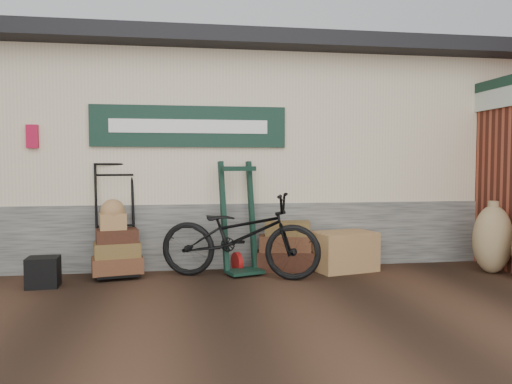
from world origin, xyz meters
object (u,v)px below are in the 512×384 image
suitcase_stack (285,245)px  green_barrow (240,218)px  black_trunk (43,272)px  bicycle (240,231)px  wicker_hamper (344,251)px  porter_trolley (116,218)px

suitcase_stack → green_barrow: bearing=-165.9°
green_barrow → black_trunk: (-2.37, -0.40, -0.56)m
green_barrow → bicycle: bearing=-114.7°
suitcase_stack → wicker_hamper: (0.78, -0.20, -0.07)m
porter_trolley → bicycle: size_ratio=0.72×
porter_trolley → suitcase_stack: porter_trolley is taller
suitcase_stack → bicycle: size_ratio=0.37×
bicycle → porter_trolley: bearing=96.1°
porter_trolley → wicker_hamper: size_ratio=1.85×
porter_trolley → suitcase_stack: bearing=-10.6°
suitcase_stack → black_trunk: suitcase_stack is taller
suitcase_stack → bicycle: bearing=-148.0°
suitcase_stack → black_trunk: 3.07m
green_barrow → suitcase_stack: 0.78m
wicker_hamper → bicycle: size_ratio=0.39×
porter_trolley → suitcase_stack: 2.28m
green_barrow → porter_trolley: bearing=157.5°
porter_trolley → wicker_hamper: 3.07m
wicker_hamper → black_trunk: size_ratio=2.26×
wicker_hamper → bicycle: bearing=-171.4°
porter_trolley → black_trunk: 1.09m
green_barrow → bicycle: green_barrow is taller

